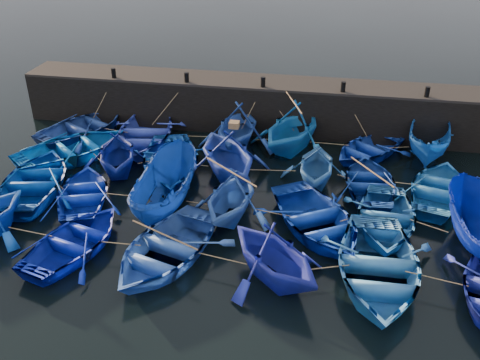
% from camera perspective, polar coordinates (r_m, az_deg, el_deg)
% --- Properties ---
extents(ground, '(120.00, 120.00, 0.00)m').
position_cam_1_polar(ground, '(20.29, -1.65, -6.07)').
color(ground, black).
rests_on(ground, ground).
extents(quay_wall, '(26.00, 2.50, 2.50)m').
position_cam_1_polar(quay_wall, '(28.88, 2.66, 7.92)').
color(quay_wall, black).
rests_on(quay_wall, ground).
extents(quay_top, '(26.00, 2.50, 0.12)m').
position_cam_1_polar(quay_top, '(28.43, 2.72, 10.39)').
color(quay_top, black).
rests_on(quay_top, quay_wall).
extents(bollard_0, '(0.24, 0.24, 0.50)m').
position_cam_1_polar(bollard_0, '(29.61, -13.33, 11.05)').
color(bollard_0, black).
rests_on(bollard_0, quay_top).
extents(bollard_1, '(0.24, 0.24, 0.50)m').
position_cam_1_polar(bollard_1, '(28.28, -5.72, 10.84)').
color(bollard_1, black).
rests_on(bollard_1, quay_top).
extents(bollard_2, '(0.24, 0.24, 0.50)m').
position_cam_1_polar(bollard_2, '(27.48, 2.47, 10.41)').
color(bollard_2, black).
rests_on(bollard_2, quay_top).
extents(bollard_3, '(0.24, 0.24, 0.50)m').
position_cam_1_polar(bollard_3, '(27.25, 10.94, 9.74)').
color(bollard_3, black).
rests_on(bollard_3, quay_top).
extents(bollard_4, '(0.24, 0.24, 0.50)m').
position_cam_1_polar(bollard_4, '(27.60, 19.34, 8.86)').
color(bollard_4, black).
rests_on(bollard_4, quay_top).
extents(boat_0, '(5.76, 6.33, 1.07)m').
position_cam_1_polar(boat_0, '(29.20, -16.30, 5.48)').
color(boat_0, navy).
rests_on(boat_0, ground).
extents(boat_1, '(5.04, 6.39, 1.20)m').
position_cam_1_polar(boat_1, '(27.58, -10.15, 4.96)').
color(boat_1, '#293AB2').
rests_on(boat_1, ground).
extents(boat_2, '(3.94, 4.55, 2.37)m').
position_cam_1_polar(boat_2, '(26.42, -0.30, 5.72)').
color(boat_2, '#214695').
rests_on(boat_2, ground).
extents(boat_3, '(5.66, 6.02, 2.53)m').
position_cam_1_polar(boat_3, '(26.27, 5.61, 5.63)').
color(boat_3, blue).
rests_on(boat_3, ground).
extents(boat_4, '(5.13, 5.32, 0.90)m').
position_cam_1_polar(boat_4, '(26.58, 13.42, 3.28)').
color(boat_4, '#14359B').
rests_on(boat_4, ground).
extents(boat_5, '(2.68, 5.33, 1.97)m').
position_cam_1_polar(boat_5, '(27.01, 19.57, 4.04)').
color(boat_5, '#144D9C').
rests_on(boat_5, ground).
extents(boat_6, '(6.60, 6.79, 1.15)m').
position_cam_1_polar(boat_6, '(26.84, -17.40, 3.27)').
color(boat_6, '#0350AB').
rests_on(boat_6, ground).
extents(boat_7, '(4.63, 4.96, 2.11)m').
position_cam_1_polar(boat_7, '(24.76, -12.95, 2.92)').
color(boat_7, navy).
rests_on(boat_7, ground).
extents(boat_8, '(5.38, 6.42, 1.14)m').
position_cam_1_polar(boat_8, '(24.54, -7.48, 1.93)').
color(boat_8, '#0A4299').
rests_on(boat_8, ground).
extents(boat_9, '(6.01, 6.25, 2.53)m').
position_cam_1_polar(boat_9, '(23.53, -1.33, 2.84)').
color(boat_9, '#1E389C').
rests_on(boat_9, ground).
extents(boat_10, '(3.21, 3.72, 1.95)m').
position_cam_1_polar(boat_10, '(23.50, 8.22, 1.69)').
color(boat_10, '#275C94').
rests_on(boat_10, ground).
extents(boat_11, '(3.58, 4.77, 0.94)m').
position_cam_1_polar(boat_11, '(23.58, 13.73, -0.19)').
color(boat_11, navy).
rests_on(boat_11, ground).
extents(boat_12, '(4.61, 5.54, 0.99)m').
position_cam_1_polar(boat_12, '(23.92, 20.54, -0.79)').
color(boat_12, blue).
rests_on(boat_12, ground).
extents(boat_13, '(4.85, 6.05, 1.12)m').
position_cam_1_polar(boat_13, '(24.45, -20.92, -0.02)').
color(boat_13, navy).
rests_on(boat_13, ground).
extents(boat_14, '(4.41, 5.20, 0.92)m').
position_cam_1_polar(boat_14, '(23.03, -16.32, -1.35)').
color(boat_14, '#0D2CB7').
rests_on(boat_14, ground).
extents(boat_15, '(2.02, 5.34, 2.06)m').
position_cam_1_polar(boat_15, '(21.47, -8.08, -0.94)').
color(boat_15, navy).
rests_on(boat_15, ground).
extents(boat_16, '(3.94, 4.40, 2.09)m').
position_cam_1_polar(boat_16, '(20.76, -0.97, -1.71)').
color(boat_16, blue).
rests_on(boat_16, ground).
extents(boat_17, '(6.00, 6.51, 1.10)m').
position_cam_1_polar(boat_17, '(20.49, 8.13, -4.14)').
color(boat_17, '#0C32A1').
rests_on(boat_17, ground).
extents(boat_18, '(3.61, 4.90, 0.99)m').
position_cam_1_polar(boat_18, '(21.16, 15.25, -3.98)').
color(boat_18, '#1E5EA7').
rests_on(boat_18, ground).
extents(boat_19, '(2.26, 5.02, 1.88)m').
position_cam_1_polar(boat_19, '(20.99, 23.94, -4.51)').
color(boat_19, '#001381').
rests_on(boat_19, ground).
extents(boat_21, '(4.39, 5.27, 0.94)m').
position_cam_1_polar(boat_21, '(20.15, -17.15, -6.20)').
color(boat_21, '#081BA8').
rests_on(boat_21, ground).
extents(boat_22, '(5.13, 6.13, 1.09)m').
position_cam_1_polar(boat_22, '(18.95, -7.99, -7.22)').
color(boat_22, blue).
rests_on(boat_22, ground).
extents(boat_23, '(5.40, 5.37, 2.15)m').
position_cam_1_polar(boat_23, '(17.64, 3.66, -7.94)').
color(boat_23, '#1A249B').
rests_on(boat_23, ground).
extents(boat_24, '(4.30, 5.91, 1.21)m').
position_cam_1_polar(boat_24, '(18.43, 14.44, -8.97)').
color(boat_24, blue).
rests_on(boat_24, ground).
extents(wooden_crate, '(0.43, 0.42, 0.27)m').
position_cam_1_polar(wooden_crate, '(22.89, -0.63, 5.92)').
color(wooden_crate, brown).
rests_on(wooden_crate, boat_9).
extents(mooring_ropes, '(17.46, 11.71, 2.10)m').
position_cam_1_polar(mooring_ropes, '(23.94, 0.34, 2.31)').
color(mooring_ropes, tan).
rests_on(mooring_ropes, ground).
extents(loose_oars, '(9.44, 11.75, 1.65)m').
position_cam_1_polar(loose_oars, '(21.70, 3.43, 1.65)').
color(loose_oars, '#99724C').
rests_on(loose_oars, ground).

